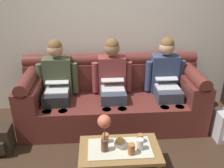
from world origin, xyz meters
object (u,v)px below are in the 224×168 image
Objects in this scene: couch at (112,98)px; flower_vase at (104,127)px; cup_near_right at (140,138)px; cup_far_left at (131,149)px; person_right at (166,79)px; snack_bowl at (120,143)px; cup_near_left at (140,144)px; person_left at (57,82)px; person_middle at (112,80)px; cup_far_center at (106,138)px; coffee_table at (120,152)px.

couch is 6.01× the size of flower_vase.
cup_near_right is 0.22m from cup_far_left.
snack_bowl is (-0.75, -1.04, -0.26)m from person_right.
couch is 1.13m from cup_near_left.
snack_bowl reaches higher than cup_near_right.
person_left and person_middle have the same top height.
cup_near_right is 0.37m from cup_far_center.
cup_near_left is at bearing -0.65° from flower_vase.
flower_vase is (-0.16, -1.11, 0.27)m from couch.
flower_vase is 3.56× the size of cup_far_left.
couch reaches higher than flower_vase.
cup_near_right is at bearing 78.52° from cup_near_left.
cup_far_left is (0.86, -1.17, -0.24)m from person_left.
person_left is at bearing 125.22° from coffee_table.
person_right reaches higher than cup_far_center.
cup_far_center is (0.62, -0.97, -0.25)m from person_left.
person_left is at bearing 122.49° from cup_far_center.
person_left reaches higher than couch.
snack_bowl is 0.16m from cup_far_center.
person_right is 10.49× the size of cup_far_left.
person_middle is 1.11m from flower_vase.
cup_far_left is (0.26, -0.07, -0.22)m from flower_vase.
cup_near_left is (0.20, -0.03, 0.12)m from coffee_table.
cup_far_left reaches higher than cup_near_right.
person_middle reaches higher than cup_far_left.
person_left reaches higher than coffee_table.
flower_vase is 3.51× the size of cup_near_left.
person_right is at bearing 0.00° from person_middle.
person_middle is 1.07m from snack_bowl.
person_middle is 11.98× the size of cup_far_center.
flower_vase is (-0.91, -1.10, -0.02)m from person_right.
person_middle reaches higher than couch.
person_left reaches higher than cup_near_right.
cup_far_center is (0.02, 0.13, -0.23)m from flower_vase.
snack_bowl is 1.12× the size of cup_far_left.
cup_far_left is (-0.10, -0.07, -0.00)m from cup_near_left.
cup_near_right is (0.22, 0.05, 0.01)m from snack_bowl.
person_middle reaches higher than cup_near_right.
person_left is 1.00× the size of person_right.
cup_near_right is (0.98, -0.99, -0.26)m from person_left.
person_left is at bearing 130.93° from cup_near_left.
coffee_table is (-0.76, -1.07, -0.36)m from person_right.
cup_far_center is (-0.14, -0.97, 0.04)m from couch.
flower_vase reaches higher than cup_near_left.
person_right is 11.98× the size of cup_far_center.
person_left is 2.95× the size of flower_vase.
cup_near_right is at bearing -118.27° from person_right.
coffee_table is at bearing -100.08° from snack_bowl.
couch is at bearing 81.89° from flower_vase.
person_right reaches higher than flower_vase.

